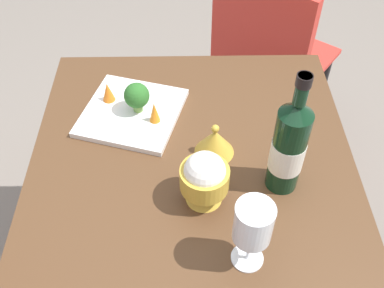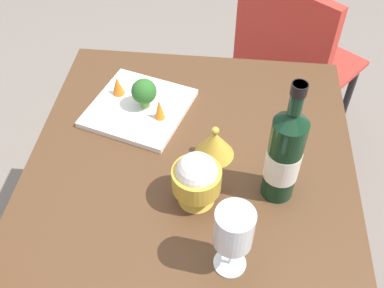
% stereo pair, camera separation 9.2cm
% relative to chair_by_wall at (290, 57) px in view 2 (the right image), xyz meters
% --- Properties ---
extents(ground_plane, '(8.00, 8.00, 0.00)m').
position_rel_chair_by_wall_xyz_m(ground_plane, '(0.31, 0.71, -0.53)').
color(ground_plane, gray).
extents(dining_table, '(0.81, 0.81, 0.73)m').
position_rel_chair_by_wall_xyz_m(dining_table, '(0.31, 0.71, 0.10)').
color(dining_table, brown).
rests_on(dining_table, ground_plane).
extents(chair_by_wall, '(0.56, 0.56, 0.85)m').
position_rel_chair_by_wall_xyz_m(chair_by_wall, '(0.00, 0.00, 0.00)').
color(chair_by_wall, red).
rests_on(chair_by_wall, ground_plane).
extents(wine_bottle, '(0.08, 0.08, 0.32)m').
position_rel_chair_by_wall_xyz_m(wine_bottle, '(0.10, 0.81, 0.33)').
color(wine_bottle, black).
rests_on(wine_bottle, dining_table).
extents(wine_glass, '(0.08, 0.08, 0.18)m').
position_rel_chair_by_wall_xyz_m(wine_glass, '(0.20, 1.01, 0.33)').
color(wine_glass, white).
rests_on(wine_glass, dining_table).
extents(rice_bowl, '(0.11, 0.11, 0.14)m').
position_rel_chair_by_wall_xyz_m(rice_bowl, '(0.28, 0.85, 0.28)').
color(rice_bowl, gold).
rests_on(rice_bowl, dining_table).
extents(rice_bowl_lid, '(0.10, 0.10, 0.09)m').
position_rel_chair_by_wall_xyz_m(rice_bowl_lid, '(0.25, 0.71, 0.24)').
color(rice_bowl_lid, gold).
rests_on(rice_bowl_lid, dining_table).
extents(serving_plate, '(0.31, 0.31, 0.02)m').
position_rel_chair_by_wall_xyz_m(serving_plate, '(0.47, 0.57, 0.21)').
color(serving_plate, white).
rests_on(serving_plate, dining_table).
extents(broccoli_floret, '(0.07, 0.07, 0.09)m').
position_rel_chair_by_wall_xyz_m(broccoli_floret, '(0.45, 0.57, 0.27)').
color(broccoli_floret, '#729E4C').
rests_on(broccoli_floret, serving_plate).
extents(carrot_garnish_left, '(0.03, 0.03, 0.06)m').
position_rel_chair_by_wall_xyz_m(carrot_garnish_left, '(0.40, 0.61, 0.25)').
color(carrot_garnish_left, orange).
rests_on(carrot_garnish_left, serving_plate).
extents(carrot_garnish_right, '(0.03, 0.03, 0.06)m').
position_rel_chair_by_wall_xyz_m(carrot_garnish_right, '(0.53, 0.52, 0.25)').
color(carrot_garnish_right, orange).
rests_on(carrot_garnish_right, serving_plate).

